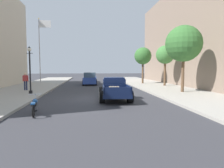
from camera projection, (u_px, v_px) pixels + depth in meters
The scene contains 12 objects.
ground_plane at pixel (100, 99), 14.69m from camera, with size 140.00×140.00×0.00m, color #333338.
sidewalk_right at pixel (194, 96), 15.49m from camera, with size 5.50×64.00×0.15m, color #9E998E.
building_right_storefront at pixel (220, 37), 25.85m from camera, with size 12.00×28.00×12.57m, color #7F6B5B.
hotrod_truck_navy at pixel (114, 89), 14.45m from camera, with size 2.32×4.99×1.58m.
motorcycle_parked at pixel (35, 105), 9.74m from camera, with size 0.65×2.10×0.93m.
car_background_blue at pixel (90, 79), 27.14m from camera, with size 1.97×4.35×1.65m.
pedestrian_sidewalk_left at pixel (26, 80), 18.99m from camera, with size 0.53×0.22×1.65m.
street_lamp_near at pixel (30, 66), 16.39m from camera, with size 0.50×0.32×3.85m.
flagpole at pixel (41, 43), 28.69m from camera, with size 1.74×0.16×9.16m.
street_tree_nearest at pixel (184, 44), 17.42m from camera, with size 3.14×3.14×5.78m.
street_tree_second at pixel (165, 55), 23.78m from camera, with size 2.18×2.18×4.76m.
street_tree_third at pixel (143, 56), 27.39m from camera, with size 2.32×2.32×4.90m.
Camera 1 is at (-0.76, -14.56, 2.24)m, focal length 32.24 mm.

